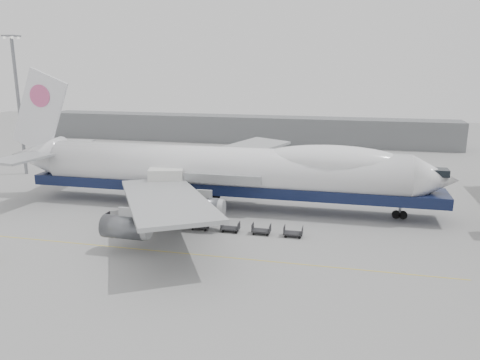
# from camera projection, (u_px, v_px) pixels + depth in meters

# --- Properties ---
(ground) EXTENTS (260.00, 260.00, 0.00)m
(ground) POSITION_uv_depth(u_px,v_px,m) (196.00, 234.00, 57.63)
(ground) COLOR gray
(ground) RESTS_ON ground
(apron_line) EXTENTS (60.00, 0.15, 0.01)m
(apron_line) POSITION_uv_depth(u_px,v_px,m) (179.00, 253.00, 51.95)
(apron_line) COLOR gold
(apron_line) RESTS_ON ground
(hangar) EXTENTS (110.00, 8.00, 7.00)m
(hangar) POSITION_uv_depth(u_px,v_px,m) (242.00, 129.00, 125.16)
(hangar) COLOR slate
(hangar) RESTS_ON ground
(floodlight_mast) EXTENTS (2.40, 2.40, 25.43)m
(floodlight_mast) POSITION_uv_depth(u_px,v_px,m) (18.00, 98.00, 86.06)
(floodlight_mast) COLOR slate
(floodlight_mast) RESTS_ON ground
(airliner) EXTENTS (67.00, 55.30, 19.98)m
(airliner) POSITION_uv_depth(u_px,v_px,m) (226.00, 169.00, 67.48)
(airliner) COLOR white
(airliner) RESTS_ON ground
(catering_truck) EXTENTS (5.66, 4.52, 6.14)m
(catering_truck) POSITION_uv_depth(u_px,v_px,m) (167.00, 187.00, 66.13)
(catering_truck) COLOR navy
(catering_truck) RESTS_ON ground
(dolly_0) EXTENTS (2.30, 1.35, 1.30)m
(dolly_0) POSITION_uv_depth(u_px,v_px,m) (115.00, 219.00, 61.88)
(dolly_0) COLOR #2D2D30
(dolly_0) RESTS_ON ground
(dolly_1) EXTENTS (2.30, 1.35, 1.30)m
(dolly_1) POSITION_uv_depth(u_px,v_px,m) (143.00, 221.00, 61.02)
(dolly_1) COLOR #2D2D30
(dolly_1) RESTS_ON ground
(dolly_2) EXTENTS (2.30, 1.35, 1.30)m
(dolly_2) POSITION_uv_depth(u_px,v_px,m) (171.00, 223.00, 60.16)
(dolly_2) COLOR #2D2D30
(dolly_2) RESTS_ON ground
(dolly_3) EXTENTS (2.30, 1.35, 1.30)m
(dolly_3) POSITION_uv_depth(u_px,v_px,m) (200.00, 225.00, 59.30)
(dolly_3) COLOR #2D2D30
(dolly_3) RESTS_ON ground
(dolly_4) EXTENTS (2.30, 1.35, 1.30)m
(dolly_4) POSITION_uv_depth(u_px,v_px,m) (230.00, 228.00, 58.44)
(dolly_4) COLOR #2D2D30
(dolly_4) RESTS_ON ground
(dolly_5) EXTENTS (2.30, 1.35, 1.30)m
(dolly_5) POSITION_uv_depth(u_px,v_px,m) (261.00, 230.00, 57.58)
(dolly_5) COLOR #2D2D30
(dolly_5) RESTS_ON ground
(dolly_6) EXTENTS (2.30, 1.35, 1.30)m
(dolly_6) POSITION_uv_depth(u_px,v_px,m) (293.00, 233.00, 56.72)
(dolly_6) COLOR #2D2D30
(dolly_6) RESTS_ON ground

